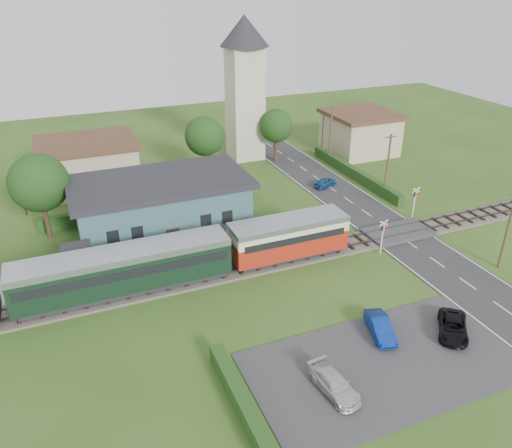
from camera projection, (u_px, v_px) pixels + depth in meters
name	position (u px, v px, depth m)	size (l,w,h in m)	color
ground	(313.00, 267.00, 41.54)	(120.00, 120.00, 0.00)	#2D4C19
railway_track	(302.00, 254.00, 43.14)	(76.00, 3.20, 0.49)	#4C443D
road	(411.00, 244.00, 44.96)	(6.00, 70.00, 0.05)	#28282B
car_park	(383.00, 364.00, 31.11)	(17.00, 9.00, 0.08)	#333335
crossing_deck	(397.00, 232.00, 46.52)	(6.20, 3.40, 0.45)	#333335
platform	(180.00, 258.00, 42.29)	(30.00, 3.00, 0.45)	gray
equipment_hut	(78.00, 262.00, 38.86)	(2.30, 2.30, 2.55)	beige
station_building	(162.00, 206.00, 45.96)	(16.00, 9.00, 5.30)	#2E535C
train	(79.00, 278.00, 35.99)	(43.20, 2.90, 3.40)	#232328
church_tower	(245.00, 78.00, 61.75)	(6.00, 6.00, 17.60)	beige
house_west	(89.00, 164.00, 55.75)	(10.80, 8.80, 5.50)	tan
house_east	(360.00, 132.00, 66.94)	(8.80, 8.80, 5.50)	tan
hedge_carpark	(242.00, 403.00, 27.60)	(0.80, 9.00, 1.20)	#193814
hedge_roadside	(354.00, 173.00, 59.34)	(0.80, 18.00, 1.20)	#193814
hedge_station	(153.00, 207.00, 50.60)	(22.00, 0.80, 1.30)	#193814
tree_a	(39.00, 183.00, 43.80)	(5.20, 5.20, 8.00)	#332316
tree_b	(205.00, 136.00, 57.56)	(4.60, 4.60, 7.34)	#332316
tree_c	(276.00, 126.00, 62.81)	(4.20, 4.20, 6.78)	#332316
utility_pole_b	(508.00, 228.00, 39.83)	(1.40, 0.22, 7.00)	#473321
utility_pole_c	(388.00, 165.00, 53.03)	(1.40, 0.22, 7.00)	#473321
utility_pole_d	(330.00, 135.00, 62.92)	(1.40, 0.22, 7.00)	#473321
crossing_signal_near	(383.00, 232.00, 42.44)	(0.84, 0.28, 3.28)	silver
crossing_signal_far	(415.00, 198.00, 48.87)	(0.84, 0.28, 3.28)	silver
streetlamp_west	(20.00, 187.00, 49.11)	(0.30, 0.30, 5.15)	#3F3F47
streetlamp_east	(323.00, 128.00, 67.93)	(0.30, 0.30, 5.15)	#3F3F47
car_on_road	(325.00, 182.00, 56.78)	(1.21, 3.01, 1.03)	navy
car_park_blue	(380.00, 327.00, 33.38)	(1.25, 3.60, 1.18)	navy
car_park_silver	(334.00, 384.00, 28.80)	(1.54, 3.79, 1.10)	silver
car_park_dark	(453.00, 327.00, 33.47)	(1.79, 3.88, 1.08)	black
pedestrian_near	(242.00, 239.00, 43.06)	(0.64, 0.42, 1.75)	gray
pedestrian_far	(80.00, 269.00, 38.71)	(0.84, 0.65, 1.73)	gray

